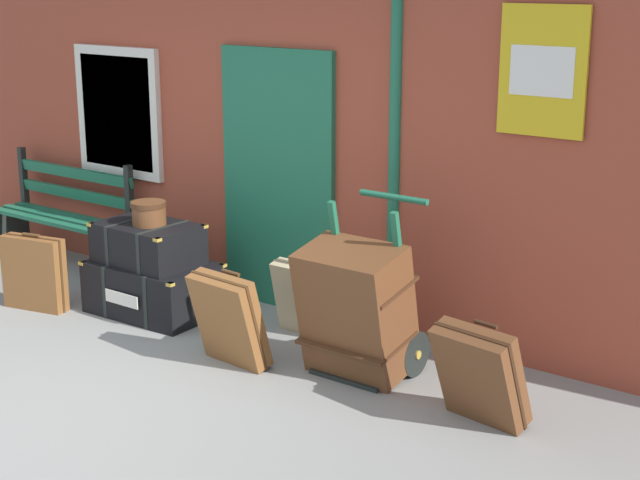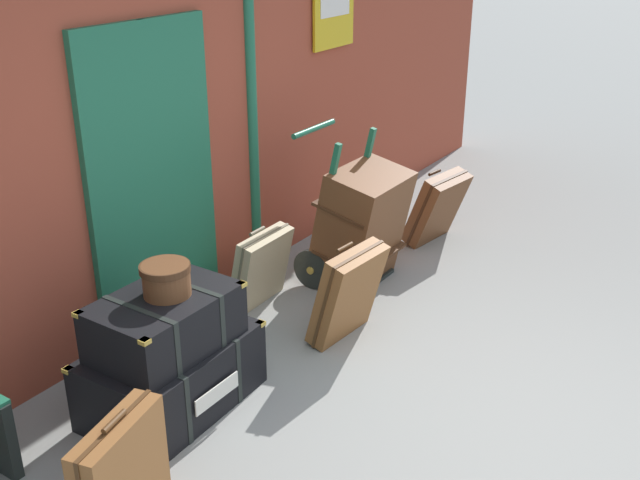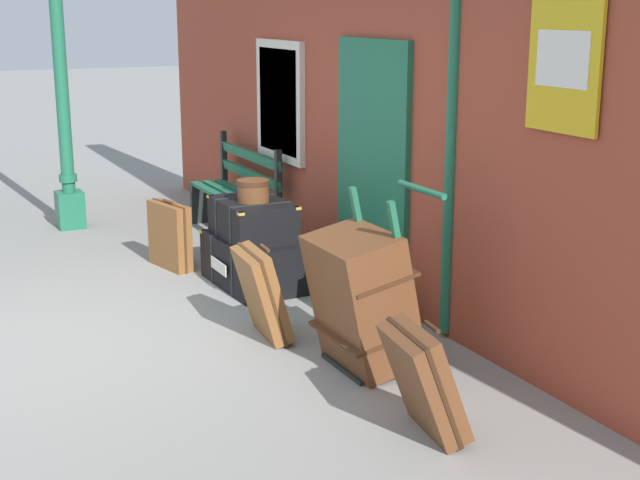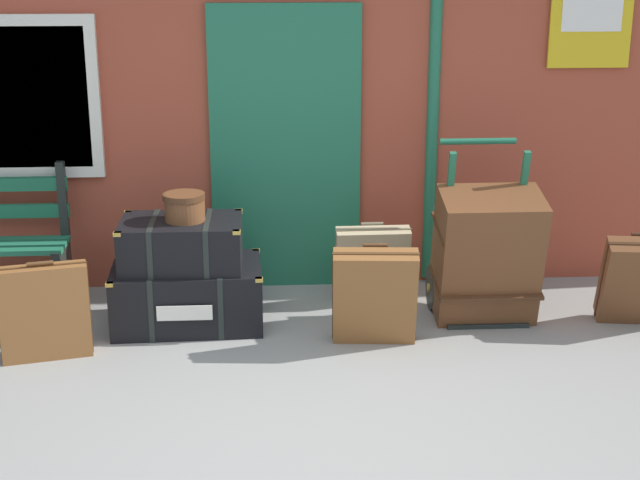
# 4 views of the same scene
# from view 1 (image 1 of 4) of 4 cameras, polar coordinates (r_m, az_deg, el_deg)

# --- Properties ---
(ground_plane) EXTENTS (60.00, 60.00, 0.00)m
(ground_plane) POSITION_cam_1_polar(r_m,az_deg,el_deg) (6.51, -15.84, -9.42)
(ground_plane) COLOR gray
(brick_facade) EXTENTS (10.40, 0.35, 3.20)m
(brick_facade) POSITION_cam_1_polar(r_m,az_deg,el_deg) (7.83, -1.50, 7.55)
(brick_facade) COLOR #9E422D
(brick_facade) RESTS_ON ground
(platform_bench) EXTENTS (1.60, 0.43, 1.01)m
(platform_bench) POSITION_cam_1_polar(r_m,az_deg,el_deg) (9.44, -14.71, 1.27)
(platform_bench) COLOR #1E6647
(platform_bench) RESTS_ON ground
(steamer_trunk_base) EXTENTS (1.03, 0.69, 0.43)m
(steamer_trunk_base) POSITION_cam_1_polar(r_m,az_deg,el_deg) (7.97, -9.69, -2.77)
(steamer_trunk_base) COLOR black
(steamer_trunk_base) RESTS_ON ground
(steamer_trunk_middle) EXTENTS (0.81, 0.56, 0.33)m
(steamer_trunk_middle) POSITION_cam_1_polar(r_m,az_deg,el_deg) (7.88, -10.00, -0.20)
(steamer_trunk_middle) COLOR black
(steamer_trunk_middle) RESTS_ON steamer_trunk_base
(round_hatbox) EXTENTS (0.28, 0.28, 0.19)m
(round_hatbox) POSITION_cam_1_polar(r_m,az_deg,el_deg) (7.79, -9.95, 1.65)
(round_hatbox) COLOR brown
(round_hatbox) RESTS_ON steamer_trunk_middle
(porters_trolley) EXTENTS (0.71, 0.62, 1.19)m
(porters_trolley) POSITION_cam_1_polar(r_m,az_deg,el_deg) (6.77, 2.96, -5.33)
(porters_trolley) COLOR black
(porters_trolley) RESTS_ON ground
(large_brown_trunk) EXTENTS (0.70, 0.61, 0.95)m
(large_brown_trunk) POSITION_cam_1_polar(r_m,az_deg,el_deg) (6.57, 2.13, -4.11)
(large_brown_trunk) COLOR brown
(large_brown_trunk) RESTS_ON ground
(suitcase_tan) EXTENTS (0.54, 0.26, 0.59)m
(suitcase_tan) POSITION_cam_1_polar(r_m,az_deg,el_deg) (7.36, -0.74, -3.47)
(suitcase_tan) COLOR tan
(suitcase_tan) RESTS_ON ground
(suitcase_oxblood) EXTENTS (0.57, 0.45, 0.65)m
(suitcase_oxblood) POSITION_cam_1_polar(r_m,az_deg,el_deg) (6.00, 9.33, -7.79)
(suitcase_oxblood) COLOR brown
(suitcase_oxblood) RESTS_ON ground
(suitcase_beige) EXTENTS (0.56, 0.36, 0.69)m
(suitcase_beige) POSITION_cam_1_polar(r_m,az_deg,el_deg) (6.81, -5.31, -4.67)
(suitcase_beige) COLOR brown
(suitcase_beige) RESTS_ON ground
(suitcase_charcoal) EXTENTS (0.57, 0.27, 0.64)m
(suitcase_charcoal) POSITION_cam_1_polar(r_m,az_deg,el_deg) (8.27, -16.33, -1.86)
(suitcase_charcoal) COLOR brown
(suitcase_charcoal) RESTS_ON ground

